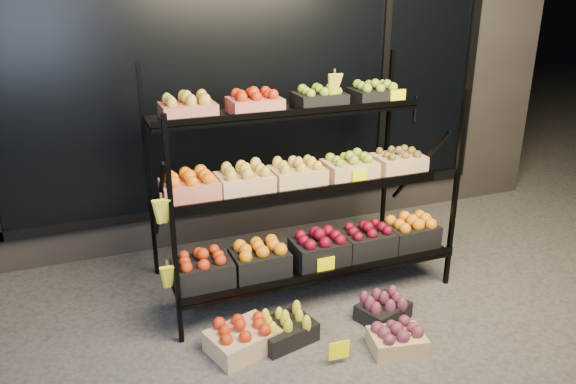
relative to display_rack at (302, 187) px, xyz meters
name	(u,v)px	position (x,y,z in m)	size (l,w,h in m)	color
ground	(336,323)	(0.01, -0.60, -0.79)	(24.00, 24.00, 0.00)	#514F4C
building	(225,29)	(0.01, 1.99, 0.96)	(6.00, 2.08, 3.50)	#2D2826
display_rack	(302,187)	(0.00, 0.00, 0.00)	(2.18, 1.02, 1.66)	black
tag_floor_a	(339,356)	(-0.17, -1.00, -0.73)	(0.13, 0.01, 0.12)	#FFF100
floor_crate_left	(243,337)	(-0.67, -0.65, -0.69)	(0.48, 0.41, 0.21)	tan
floor_crate_midleft	(285,328)	(-0.38, -0.65, -0.70)	(0.42, 0.35, 0.19)	black
floor_crate_midright	(397,338)	(0.24, -1.00, -0.70)	(0.38, 0.31, 0.18)	tan
floor_crate_right	(383,308)	(0.33, -0.67, -0.70)	(0.40, 0.35, 0.18)	black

